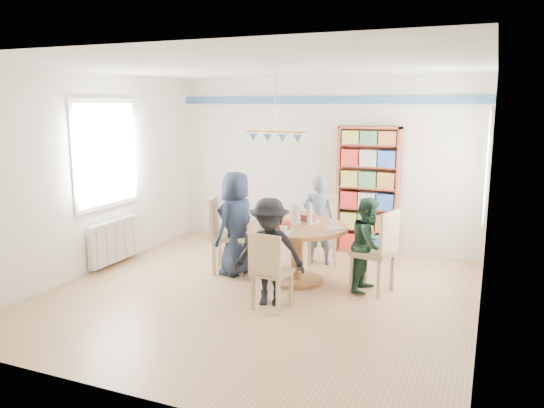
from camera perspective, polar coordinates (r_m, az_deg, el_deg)
The scene contains 14 objects.
ground at distance 6.58m, azimuth -1.37°, elevation -9.63°, with size 5.00×5.00×0.00m, color tan.
room_shell at distance 7.10m, azimuth -0.48°, elevation 5.55°, with size 5.00×5.00×5.00m.
radiator at distance 7.96m, azimuth -16.59°, elevation -3.83°, with size 0.12×1.00×0.60m.
dining_table at distance 6.87m, azimuth 2.74°, elevation -3.88°, with size 1.30×1.30×0.75m.
chair_left at distance 7.29m, azimuth -5.22°, elevation -2.88°, with size 0.58×0.58×1.05m.
chair_right at distance 6.58m, azimuth 11.51°, elevation -4.66°, with size 0.56×0.56×1.03m.
chair_far at distance 7.79m, azimuth 5.42°, elevation -2.27°, with size 0.55×0.55×0.99m.
chair_near at distance 5.94m, azimuth -0.34°, elevation -6.87°, with size 0.43×0.43×0.89m.
person_left at distance 7.15m, azimuth -3.89°, elevation -2.09°, with size 0.69×0.45×1.41m, color #172033.
person_right at distance 6.64m, azimuth 10.37°, elevation -4.32°, with size 0.57×0.44×1.17m, color #193221.
person_far at distance 7.65m, azimuth 5.09°, elevation -1.71°, with size 0.47×0.31×1.29m, color gray.
person_near at distance 6.07m, azimuth -0.27°, elevation -5.17°, with size 0.81×0.46×1.25m, color black.
bookshelf at distance 8.26m, azimuth 10.32°, elevation 1.32°, with size 0.93×0.28×1.96m.
tableware at distance 6.84m, azimuth 2.63°, elevation -1.70°, with size 1.17×1.17×0.31m.
Camera 1 is at (2.53, -5.63, 2.28)m, focal length 35.00 mm.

